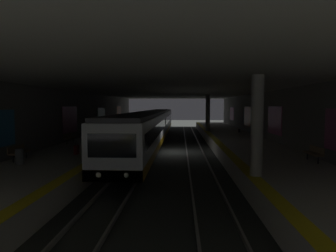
{
  "coord_description": "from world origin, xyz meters",
  "views": [
    {
      "loc": [
        -26.07,
        -0.93,
        4.22
      ],
      "look_at": [
        9.87,
        0.66,
        1.71
      ],
      "focal_mm": 30.88,
      "sensor_mm": 36.0,
      "label": 1
    }
  ],
  "objects_px": {
    "bench_right_mid": "(69,137)",
    "person_waiting_near": "(113,128)",
    "bench_right_far": "(107,126)",
    "person_walking_mid": "(100,126)",
    "suitcase_rolling": "(76,150)",
    "pillar_far": "(208,113)",
    "bench_left_near": "(314,152)",
    "pillar_near": "(257,126)",
    "metro_train": "(153,125)",
    "bench_left_mid": "(257,133)",
    "bench_right_near": "(18,151)",
    "trash_bin": "(20,157)",
    "backpack_on_floor": "(239,130)"
  },
  "relations": [
    {
      "from": "bench_right_near",
      "to": "person_walking_mid",
      "type": "bearing_deg",
      "value": -1.75
    },
    {
      "from": "person_walking_mid",
      "to": "suitcase_rolling",
      "type": "distance_m",
      "value": 13.35
    },
    {
      "from": "person_waiting_near",
      "to": "suitcase_rolling",
      "type": "xyz_separation_m",
      "value": [
        -10.71,
        -0.1,
        -0.57
      ]
    },
    {
      "from": "bench_left_mid",
      "to": "trash_bin",
      "type": "distance_m",
      "value": 21.4
    },
    {
      "from": "metro_train",
      "to": "bench_left_mid",
      "type": "distance_m",
      "value": 11.36
    },
    {
      "from": "bench_right_mid",
      "to": "suitcase_rolling",
      "type": "xyz_separation_m",
      "value": [
        -5.45,
        -2.63,
        -0.22
      ]
    },
    {
      "from": "metro_train",
      "to": "bench_right_mid",
      "type": "distance_m",
      "value": 10.77
    },
    {
      "from": "pillar_near",
      "to": "person_waiting_near",
      "type": "distance_m",
      "value": 19.18
    },
    {
      "from": "pillar_far",
      "to": "bench_left_near",
      "type": "relative_size",
      "value": 2.68
    },
    {
      "from": "suitcase_rolling",
      "to": "backpack_on_floor",
      "type": "relative_size",
      "value": 2.26
    },
    {
      "from": "bench_right_near",
      "to": "trash_bin",
      "type": "bearing_deg",
      "value": -147.95
    },
    {
      "from": "bench_right_near",
      "to": "person_waiting_near",
      "type": "relative_size",
      "value": 1.05
    },
    {
      "from": "pillar_near",
      "to": "bench_right_near",
      "type": "xyz_separation_m",
      "value": [
        3.18,
        12.88,
        -1.75
      ]
    },
    {
      "from": "person_walking_mid",
      "to": "person_waiting_near",
      "type": "bearing_deg",
      "value": -139.83
    },
    {
      "from": "metro_train",
      "to": "trash_bin",
      "type": "relative_size",
      "value": 46.42
    },
    {
      "from": "person_waiting_near",
      "to": "suitcase_rolling",
      "type": "height_order",
      "value": "person_waiting_near"
    },
    {
      "from": "bench_right_mid",
      "to": "pillar_near",
      "type": "bearing_deg",
      "value": -130.04
    },
    {
      "from": "metro_train",
      "to": "trash_bin",
      "type": "height_order",
      "value": "metro_train"
    },
    {
      "from": "bench_right_far",
      "to": "person_walking_mid",
      "type": "height_order",
      "value": "person_walking_mid"
    },
    {
      "from": "person_walking_mid",
      "to": "backpack_on_floor",
      "type": "height_order",
      "value": "person_walking_mid"
    },
    {
      "from": "bench_right_mid",
      "to": "suitcase_rolling",
      "type": "height_order",
      "value": "suitcase_rolling"
    },
    {
      "from": "bench_right_near",
      "to": "bench_right_far",
      "type": "distance_m",
      "value": 20.46
    },
    {
      "from": "suitcase_rolling",
      "to": "bench_left_near",
      "type": "bearing_deg",
      "value": -97.27
    },
    {
      "from": "bench_left_mid",
      "to": "bench_right_far",
      "type": "xyz_separation_m",
      "value": [
        7.81,
        17.07,
        0.0
      ]
    },
    {
      "from": "person_waiting_near",
      "to": "bench_right_far",
      "type": "bearing_deg",
      "value": 18.52
    },
    {
      "from": "metro_train",
      "to": "person_walking_mid",
      "type": "relative_size",
      "value": 22.56
    },
    {
      "from": "metro_train",
      "to": "bench_right_near",
      "type": "xyz_separation_m",
      "value": [
        -16.34,
        6.33,
        -0.45
      ]
    },
    {
      "from": "bench_left_mid",
      "to": "suitcase_rolling",
      "type": "xyz_separation_m",
      "value": [
        -10.46,
        14.44,
        -0.22
      ]
    },
    {
      "from": "bench_left_near",
      "to": "trash_bin",
      "type": "height_order",
      "value": "bench_left_near"
    },
    {
      "from": "pillar_far",
      "to": "bench_right_mid",
      "type": "height_order",
      "value": "pillar_far"
    },
    {
      "from": "pillar_near",
      "to": "person_walking_mid",
      "type": "xyz_separation_m",
      "value": [
        18.53,
        12.42,
        -1.32
      ]
    },
    {
      "from": "bench_left_mid",
      "to": "bench_right_far",
      "type": "height_order",
      "value": "same"
    },
    {
      "from": "bench_right_far",
      "to": "pillar_near",
      "type": "bearing_deg",
      "value": -151.41
    },
    {
      "from": "bench_left_mid",
      "to": "bench_right_far",
      "type": "relative_size",
      "value": 1.0
    },
    {
      "from": "bench_left_mid",
      "to": "bench_right_mid",
      "type": "bearing_deg",
      "value": 106.36
    },
    {
      "from": "bench_right_mid",
      "to": "person_waiting_near",
      "type": "relative_size",
      "value": 1.05
    },
    {
      "from": "person_waiting_near",
      "to": "person_walking_mid",
      "type": "distance_m",
      "value": 3.2
    },
    {
      "from": "metro_train",
      "to": "person_walking_mid",
      "type": "distance_m",
      "value": 5.95
    },
    {
      "from": "pillar_far",
      "to": "person_walking_mid",
      "type": "relative_size",
      "value": 2.6
    },
    {
      "from": "bench_right_mid",
      "to": "bench_right_far",
      "type": "height_order",
      "value": "same"
    },
    {
      "from": "person_waiting_near",
      "to": "pillar_far",
      "type": "bearing_deg",
      "value": -54.0
    },
    {
      "from": "bench_left_near",
      "to": "bench_left_mid",
      "type": "distance_m",
      "value": 12.3
    },
    {
      "from": "bench_left_near",
      "to": "person_walking_mid",
      "type": "distance_m",
      "value": 22.38
    },
    {
      "from": "pillar_near",
      "to": "suitcase_rolling",
      "type": "bearing_deg",
      "value": 62.33
    },
    {
      "from": "pillar_near",
      "to": "person_waiting_near",
      "type": "relative_size",
      "value": 2.81
    },
    {
      "from": "metro_train",
      "to": "backpack_on_floor",
      "type": "height_order",
      "value": "metro_train"
    },
    {
      "from": "bench_right_far",
      "to": "person_waiting_near",
      "type": "relative_size",
      "value": 1.05
    },
    {
      "from": "pillar_near",
      "to": "bench_right_mid",
      "type": "bearing_deg",
      "value": 49.96
    },
    {
      "from": "bench_right_mid",
      "to": "suitcase_rolling",
      "type": "distance_m",
      "value": 6.06
    },
    {
      "from": "metro_train",
      "to": "bench_right_far",
      "type": "xyz_separation_m",
      "value": [
        4.12,
        6.33,
        -0.45
      ]
    }
  ]
}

